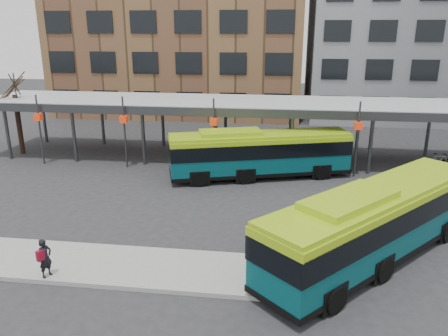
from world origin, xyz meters
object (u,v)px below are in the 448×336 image
tree (19,122)px  pedestrian (45,258)px  bus_rear (259,153)px  bus_front (375,221)px

tree → pedestrian: (10.88, -16.21, -1.49)m
bus_rear → bus_front: bearing=-79.5°
bus_rear → pedestrian: bus_rear is taller
tree → bus_front: tree is taller
pedestrian → tree: bearing=55.7°
bus_rear → pedestrian: 14.84m
bus_front → bus_rear: bus_front is taller
bus_rear → pedestrian: bearing=-135.9°
bus_front → pedestrian: 12.71m
tree → bus_front: bearing=-29.3°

